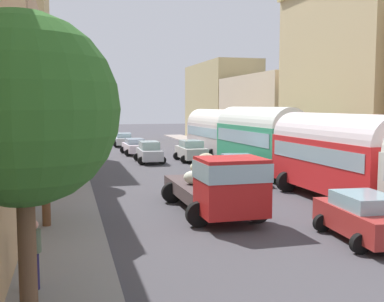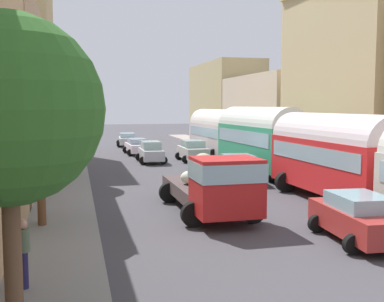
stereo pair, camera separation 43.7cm
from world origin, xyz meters
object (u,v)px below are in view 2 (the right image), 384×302
(parked_bus_1, at_px, (334,153))
(car_3, at_px, (359,218))
(car_5, at_px, (193,151))
(pedestrian_0, at_px, (23,251))
(cargo_truck_0, at_px, (214,185))
(car_4, at_px, (238,168))
(pedestrian_2, at_px, (60,157))
(car_0, at_px, (151,152))
(parked_bus_2, at_px, (259,136))
(car_2, at_px, (127,139))
(parked_bus_3, at_px, (217,131))
(car_1, at_px, (137,146))
(pedestrian_1, at_px, (61,168))

(parked_bus_1, bearing_deg, car_3, -113.69)
(car_5, height_order, pedestrian_0, pedestrian_0)
(car_5, bearing_deg, cargo_truck_0, -101.38)
(car_4, bearing_deg, pedestrian_2, 150.13)
(car_0, distance_m, car_5, 3.29)
(parked_bus_2, distance_m, car_2, 22.61)
(parked_bus_3, height_order, car_4, parked_bus_3)
(parked_bus_2, distance_m, car_5, 7.78)
(car_3, bearing_deg, car_4, 89.03)
(parked_bus_1, xyz_separation_m, car_2, (-6.06, 30.72, -1.46))
(cargo_truck_0, distance_m, car_0, 17.86)
(parked_bus_2, bearing_deg, cargo_truck_0, -119.77)
(parked_bus_1, distance_m, pedestrian_2, 16.98)
(car_3, height_order, car_5, car_5)
(cargo_truck_0, height_order, pedestrian_2, cargo_truck_0)
(cargo_truck_0, distance_m, car_1, 23.97)
(car_0, relative_size, car_1, 0.93)
(car_5, bearing_deg, parked_bus_3, 35.43)
(parked_bus_1, height_order, parked_bus_2, parked_bus_2)
(parked_bus_3, bearing_deg, car_4, -101.35)
(parked_bus_1, xyz_separation_m, pedestrian_0, (-12.51, -7.84, -1.17))
(parked_bus_2, height_order, car_3, parked_bus_2)
(car_1, height_order, pedestrian_0, pedestrian_0)
(pedestrian_1, bearing_deg, parked_bus_2, 10.61)
(car_0, relative_size, pedestrian_1, 2.32)
(car_3, bearing_deg, car_5, 89.78)
(pedestrian_1, bearing_deg, car_1, 68.83)
(car_1, relative_size, car_5, 1.12)
(parked_bus_2, xyz_separation_m, pedestrian_2, (-12.28, 2.67, -1.29))
(cargo_truck_0, bearing_deg, car_1, 89.87)
(cargo_truck_0, height_order, car_3, cargo_truck_0)
(car_0, bearing_deg, pedestrian_2, -145.43)
(parked_bus_2, distance_m, pedestrian_2, 12.63)
(parked_bus_2, relative_size, pedestrian_1, 5.10)
(parked_bus_2, relative_size, car_5, 2.28)
(car_5, height_order, pedestrian_1, pedestrian_1)
(car_3, relative_size, pedestrian_2, 2.21)
(parked_bus_1, relative_size, car_2, 1.88)
(cargo_truck_0, relative_size, car_0, 1.81)
(car_2, height_order, car_4, car_4)
(car_4, bearing_deg, parked_bus_2, 51.25)
(parked_bus_1, height_order, pedestrian_1, parked_bus_1)
(pedestrian_0, xyz_separation_m, pedestrian_1, (0.43, 14.58, -0.03))
(car_0, xyz_separation_m, car_2, (-0.24, 14.60, -0.08))
(car_3, relative_size, pedestrian_0, 2.30)
(parked_bus_3, distance_m, car_4, 12.32)
(parked_bus_2, distance_m, car_1, 14.66)
(parked_bus_3, height_order, car_3, parked_bus_3)
(cargo_truck_0, xyz_separation_m, pedestrian_0, (-6.37, -6.11, -0.26))
(pedestrian_0, height_order, pedestrian_1, pedestrian_0)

